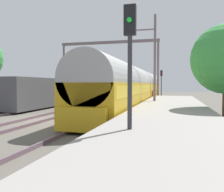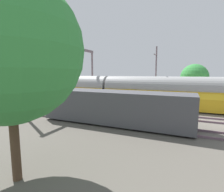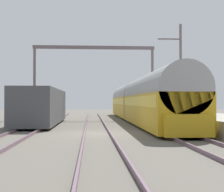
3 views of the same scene
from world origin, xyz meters
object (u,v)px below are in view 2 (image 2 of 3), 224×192
person_crossing (101,95)px  catenary_gantry (67,63)px  railway_signal_far (47,81)px  freight_car (114,107)px  passenger_train (108,90)px

person_crossing → catenary_gantry: (-5.74, 1.85, 4.64)m
person_crossing → railway_signal_far: size_ratio=0.38×
freight_car → person_crossing: 11.93m
passenger_train → catenary_gantry: bearing=139.5°
freight_car → railway_signal_far: 20.66m
passenger_train → person_crossing: size_ratio=18.99×
person_crossing → catenary_gantry: catenary_gantry is taller
railway_signal_far → catenary_gantry: 11.63m
freight_car → passenger_train: bearing=28.0°
passenger_train → railway_signal_far: (1.92, 13.11, 0.97)m
freight_car → person_crossing: size_ratio=7.51×
freight_car → catenary_gantry: bearing=62.5°
passenger_train → freight_car: 9.78m
railway_signal_far → freight_car: bearing=-120.8°
freight_car → catenary_gantry: 10.23m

